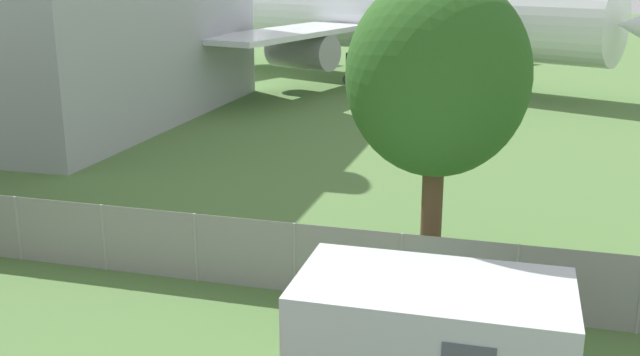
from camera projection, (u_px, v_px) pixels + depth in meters
The scene contains 4 objects.
perimeter_fence at pixel (295, 258), 17.69m from camera, with size 56.07×0.07×1.75m.
airplane at pixel (386, 14), 48.89m from camera, with size 38.14×29.69×13.89m.
portable_cabin at pixel (431, 344), 13.10m from camera, with size 4.77×2.65×2.35m.
tree_near_hangar at pixel (438, 78), 16.57m from camera, with size 4.11×4.11×7.45m.
Camera 1 is at (5.03, -4.82, 7.62)m, focal length 42.00 mm.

